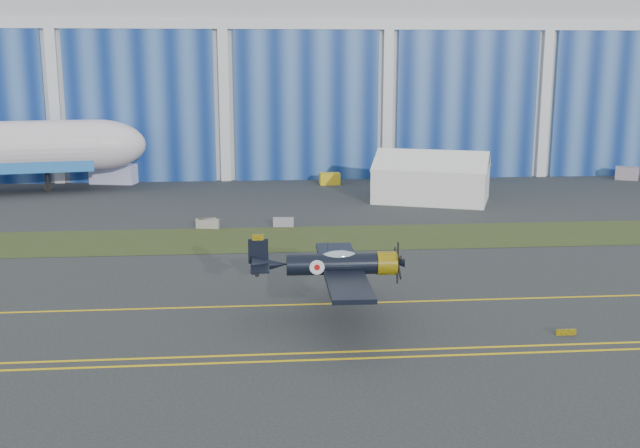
{
  "coord_description": "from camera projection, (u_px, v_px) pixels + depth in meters",
  "views": [
    {
      "loc": [
        3.96,
        -52.22,
        15.68
      ],
      "look_at": [
        8.61,
        1.06,
        4.13
      ],
      "focal_mm": 42.0,
      "sensor_mm": 36.0,
      "label": 1
    }
  ],
  "objects": [
    {
      "name": "tug",
      "position": [
        330.0,
        179.0,
        98.31
      ],
      "size": [
        2.71,
        1.79,
        1.53
      ],
      "primitive_type": "cube",
      "rotation": [
        0.0,
        0.0,
        0.06
      ],
      "color": "gold",
      "rests_on": "ground"
    },
    {
      "name": "barrier_b",
      "position": [
        209.0,
        224.0,
        72.22
      ],
      "size": [
        2.07,
        0.92,
        0.9
      ],
      "primitive_type": "cube",
      "rotation": [
        0.0,
        0.0,
        -0.17
      ],
      "color": "gray",
      "rests_on": "ground"
    },
    {
      "name": "barrier_c",
      "position": [
        283.0,
        222.0,
        73.0
      ],
      "size": [
        2.05,
        0.77,
        0.9
      ],
      "primitive_type": "cube",
      "rotation": [
        0.0,
        0.0,
        -0.09
      ],
      "color": "gray",
      "rests_on": "ground"
    },
    {
      "name": "hangar",
      "position": [
        229.0,
        67.0,
        120.57
      ],
      "size": [
        220.0,
        45.7,
        30.0
      ],
      "color": "silver",
      "rests_on": "ground"
    },
    {
      "name": "gse_box",
      "position": [
        627.0,
        173.0,
        102.33
      ],
      "size": [
        3.34,
        2.64,
        1.77
      ],
      "primitive_type": "cube",
      "rotation": [
        0.0,
        0.0,
        -0.42
      ],
      "color": "gray",
      "rests_on": "ground"
    },
    {
      "name": "edge_line_near",
      "position": [
        184.0,
        364.0,
        39.7
      ],
      "size": [
        80.0,
        0.2,
        0.02
      ],
      "primitive_type": "cube",
      "color": "yellow",
      "rests_on": "ground"
    },
    {
      "name": "grass_median",
      "position": [
        213.0,
        240.0,
        67.45
      ],
      "size": [
        260.0,
        10.0,
        0.02
      ],
      "primitive_type": "cube",
      "color": "#475128",
      "rests_on": "ground"
    },
    {
      "name": "taxiway_centreline",
      "position": [
        197.0,
        307.0,
        48.95
      ],
      "size": [
        200.0,
        0.2,
        0.02
      ],
      "primitive_type": "cube",
      "color": "yellow",
      "rests_on": "ground"
    },
    {
      "name": "warbird",
      "position": [
        333.0,
        264.0,
        46.07
      ],
      "size": [
        10.92,
        13.12,
        3.85
      ],
      "rotation": [
        0.0,
        0.0,
        -0.01
      ],
      "color": "black",
      "rests_on": "ground"
    },
    {
      "name": "tent",
      "position": [
        432.0,
        175.0,
        86.48
      ],
      "size": [
        15.27,
        13.27,
        5.94
      ],
      "rotation": [
        0.0,
        0.0,
        -0.36
      ],
      "color": "white",
      "rests_on": "ground"
    },
    {
      "name": "shipping_container",
      "position": [
        113.0,
        174.0,
        99.03
      ],
      "size": [
        6.3,
        3.66,
        2.56
      ],
      "primitive_type": "cube",
      "rotation": [
        0.0,
        0.0,
        -0.23
      ],
      "color": "#D2D3FE",
      "rests_on": "ground"
    },
    {
      "name": "guard_board_right",
      "position": [
        566.0,
        332.0,
        43.96
      ],
      "size": [
        1.2,
        0.15,
        0.35
      ],
      "primitive_type": "cube",
      "color": "yellow",
      "rests_on": "ground"
    },
    {
      "name": "edge_line_far",
      "position": [
        186.0,
        357.0,
        40.67
      ],
      "size": [
        80.0,
        0.2,
        0.02
      ],
      "primitive_type": "cube",
      "color": "yellow",
      "rests_on": "ground"
    },
    {
      "name": "barrier_a",
      "position": [
        206.0,
        223.0,
        72.54
      ],
      "size": [
        2.07,
        0.89,
        0.9
      ],
      "primitive_type": "cube",
      "rotation": [
        0.0,
        0.0,
        0.15
      ],
      "color": "gray",
      "rests_on": "ground"
    },
    {
      "name": "ground",
      "position": [
        202.0,
        285.0,
        53.82
      ],
      "size": [
        260.0,
        260.0,
        0.0
      ],
      "primitive_type": "plane",
      "color": "#303436",
      "rests_on": "ground"
    }
  ]
}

